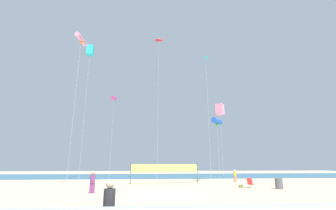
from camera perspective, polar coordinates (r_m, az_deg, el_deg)
name	(u,v)px	position (r m, az deg, el deg)	size (l,w,h in m)	color
ground_plane	(165,195)	(18.39, -0.83, -21.19)	(120.00, 120.00, 0.00)	beige
ocean_band	(153,176)	(46.85, -3.66, -16.93)	(120.00, 20.00, 0.01)	teal
mother_figure	(109,205)	(8.60, -14.28, -22.62)	(0.39, 0.39, 1.71)	maroon
beachgoer_mustard_shirt	(235,175)	(32.04, 16.09, -16.22)	(0.35, 0.35, 1.54)	#EA7260
beachgoer_plum_shirt	(93,181)	(20.22, -18.01, -17.31)	(0.39, 0.39, 1.70)	#7A3872
folding_beach_chair	(250,183)	(24.94, 19.53, -17.51)	(0.52, 0.65, 0.89)	red
trash_barrel	(279,184)	(24.67, 25.54, -17.02)	(0.67, 0.67, 0.93)	#595960
volleyball_net	(165,169)	(28.55, -0.76, -15.42)	(8.01, 1.02, 2.40)	#4C4C51
beach_handbag	(241,186)	(24.58, 17.41, -18.48)	(0.36, 0.18, 0.29)	olive
kite_red_inflatable	(159,41)	(36.33, -2.28, 15.43)	(1.33, 0.76, 20.66)	silver
kite_cyan_diamond	(206,62)	(29.58, 9.31, 10.29)	(0.59, 0.60, 15.19)	silver
kite_blue_tube	(217,121)	(29.91, 11.92, -3.92)	(1.79, 1.87, 7.81)	silver
kite_pink_box	(220,109)	(33.17, 12.58, -1.07)	(1.34, 1.34, 10.35)	silver
kite_magenta_diamond	(114,99)	(30.29, -13.10, 1.56)	(0.84, 0.84, 10.59)	silver
kite_pink_tube	(81,40)	(27.82, -20.53, 14.75)	(0.75, 2.28, 15.59)	silver
kite_cyan_box	(90,51)	(35.83, -18.54, 12.53)	(0.92, 0.92, 18.65)	silver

